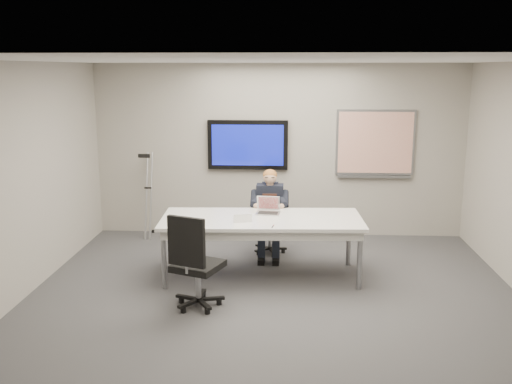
# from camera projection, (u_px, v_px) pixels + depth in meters

# --- Properties ---
(floor) EXTENTS (6.00, 6.00, 0.02)m
(floor) POSITION_uv_depth(u_px,v_px,m) (273.00, 306.00, 6.65)
(floor) COLOR #3A3B3D
(floor) RESTS_ON ground
(ceiling) EXTENTS (6.00, 6.00, 0.02)m
(ceiling) POSITION_uv_depth(u_px,v_px,m) (274.00, 60.00, 6.06)
(ceiling) COLOR white
(ceiling) RESTS_ON wall_back
(wall_back) EXTENTS (6.00, 0.02, 2.80)m
(wall_back) POSITION_uv_depth(u_px,v_px,m) (279.00, 151.00, 9.28)
(wall_back) COLOR #A5A195
(wall_back) RESTS_ON ground
(wall_front) EXTENTS (6.00, 0.02, 2.80)m
(wall_front) POSITION_uv_depth(u_px,v_px,m) (259.00, 292.00, 3.43)
(wall_front) COLOR #A5A195
(wall_front) RESTS_ON ground
(wall_left) EXTENTS (0.02, 6.00, 2.80)m
(wall_left) POSITION_uv_depth(u_px,v_px,m) (12.00, 186.00, 6.52)
(wall_left) COLOR #A5A195
(wall_left) RESTS_ON ground
(conference_table) EXTENTS (2.66, 1.21, 0.81)m
(conference_table) POSITION_uv_depth(u_px,v_px,m) (262.00, 224.00, 7.46)
(conference_table) COLOR silver
(conference_table) RESTS_ON ground
(tv_display) EXTENTS (1.30, 0.09, 0.80)m
(tv_display) POSITION_uv_depth(u_px,v_px,m) (248.00, 145.00, 9.24)
(tv_display) COLOR black
(tv_display) RESTS_ON wall_back
(whiteboard) EXTENTS (1.25, 0.08, 1.10)m
(whiteboard) POSITION_uv_depth(u_px,v_px,m) (375.00, 144.00, 9.14)
(whiteboard) COLOR gray
(whiteboard) RESTS_ON wall_back
(office_chair_far) EXTENTS (0.47, 0.47, 0.97)m
(office_chair_far) POSITION_uv_depth(u_px,v_px,m) (270.00, 232.00, 8.55)
(office_chair_far) COLOR black
(office_chair_far) RESTS_ON ground
(office_chair_near) EXTENTS (0.70, 0.70, 1.13)m
(office_chair_near) POSITION_uv_depth(u_px,v_px,m) (196.00, 279.00, 6.53)
(office_chair_near) COLOR black
(office_chair_near) RESTS_ON ground
(seated_person) EXTENTS (0.40, 0.68, 1.28)m
(seated_person) POSITION_uv_depth(u_px,v_px,m) (269.00, 223.00, 8.28)
(seated_person) COLOR #1C222F
(seated_person) RESTS_ON office_chair_far
(crutch) EXTENTS (0.49, 0.87, 1.51)m
(crutch) POSITION_uv_depth(u_px,v_px,m) (149.00, 194.00, 9.28)
(crutch) COLOR #A0A2A7
(crutch) RESTS_ON ground
(laptop) EXTENTS (0.33, 0.32, 0.22)m
(laptop) POSITION_uv_depth(u_px,v_px,m) (268.00, 209.00, 7.68)
(laptop) COLOR #B8B8BA
(laptop) RESTS_ON conference_table
(name_tent) EXTENTS (0.24, 0.11, 0.09)m
(name_tent) POSITION_uv_depth(u_px,v_px,m) (243.00, 218.00, 7.24)
(name_tent) COLOR white
(name_tent) RESTS_ON conference_table
(pen) EXTENTS (0.03, 0.13, 0.01)m
(pen) POSITION_uv_depth(u_px,v_px,m) (273.00, 226.00, 7.02)
(pen) COLOR black
(pen) RESTS_ON conference_table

